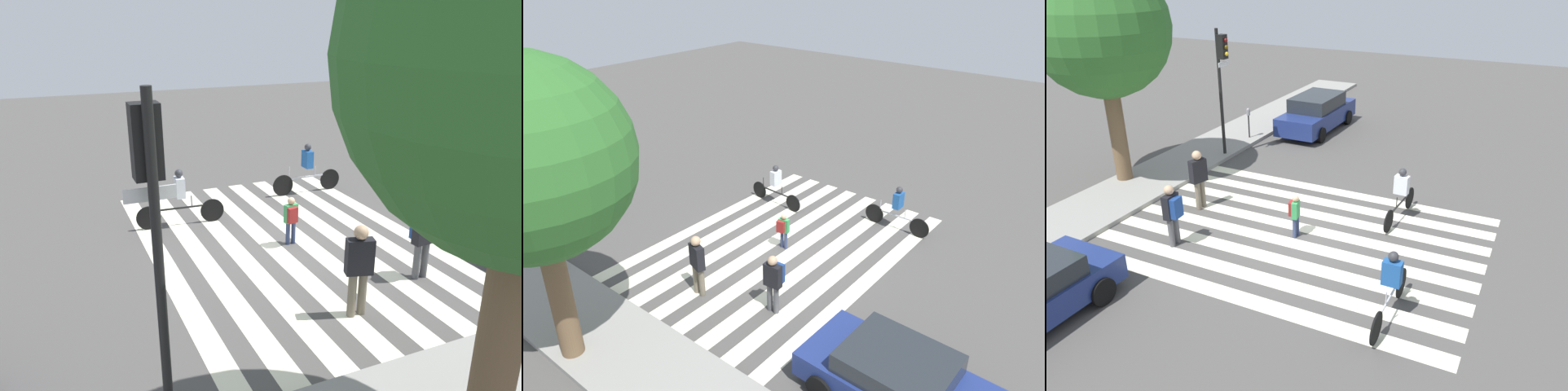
{
  "view_description": "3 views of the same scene",
  "coord_description": "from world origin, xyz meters",
  "views": [
    {
      "loc": [
        5.36,
        10.5,
        5.43
      ],
      "look_at": [
        0.47,
        -0.66,
        1.16
      ],
      "focal_mm": 35.0,
      "sensor_mm": 36.0,
      "label": 1
    },
    {
      "loc": [
        -8.98,
        11.17,
        8.8
      ],
      "look_at": [
        0.52,
        -0.72,
        1.45
      ],
      "focal_mm": 35.0,
      "sensor_mm": 36.0,
      "label": 2
    },
    {
      "loc": [
        -11.01,
        -5.59,
        6.97
      ],
      "look_at": [
        -0.15,
        -0.38,
        1.36
      ],
      "focal_mm": 35.0,
      "sensor_mm": 36.0,
      "label": 3
    }
  ],
  "objects": [
    {
      "name": "cyclist_mid_street",
      "position": [
        -2.36,
        -3.37,
        0.87
      ],
      "size": [
        2.42,
        0.4,
        1.64
      ],
      "rotation": [
        0.0,
        0.0,
        -0.01
      ],
      "color": "black",
      "rests_on": "ground_plane"
    },
    {
      "name": "traffic_light",
      "position": [
        4.34,
        5.19,
        3.35
      ],
      "size": [
        0.6,
        0.5,
        4.79
      ],
      "color": "black",
      "rests_on": "ground_plane"
    },
    {
      "name": "pedestrian_adult_blue_shirt",
      "position": [
        -1.87,
        2.69,
        1.02
      ],
      "size": [
        0.5,
        0.42,
        1.74
      ],
      "rotation": [
        0.0,
        0.0,
        0.08
      ],
      "color": "#4C4C51",
      "rests_on": "ground_plane"
    },
    {
      "name": "cyclist_near_curb",
      "position": [
        2.16,
        -2.28,
        0.86
      ],
      "size": [
        2.42,
        0.42,
        1.61
      ],
      "rotation": [
        0.0,
        0.0,
        -0.07
      ],
      "color": "black",
      "rests_on": "ground_plane"
    },
    {
      "name": "pedestrian_child_with_backpack",
      "position": [
        0.26,
        3.43,
        1.05
      ],
      "size": [
        0.56,
        0.37,
        1.87
      ],
      "rotation": [
        0.0,
        0.0,
        2.85
      ],
      "color": "#6B6051",
      "rests_on": "ground_plane"
    },
    {
      "name": "car_parked_dark_suv",
      "position": [
        8.97,
        3.5,
        0.8
      ],
      "size": [
        4.74,
        2.02,
        1.59
      ],
      "rotation": [
        0.0,
        0.0,
        -0.01
      ],
      "color": "navy",
      "rests_on": "ground_plane"
    },
    {
      "name": "car_parked_silver_sedan",
      "position": [
        -5.87,
        3.48,
        0.69
      ],
      "size": [
        4.11,
        2.17,
        1.32
      ],
      "rotation": [
        0.0,
        0.0,
        -0.02
      ],
      "color": "navy",
      "rests_on": "ground_plane"
    },
    {
      "name": "pedestrian_adult_yellow_jacket",
      "position": [
        -0.06,
        0.03,
        0.73
      ],
      "size": [
        0.37,
        0.33,
        1.25
      ],
      "rotation": [
        0.0,
        0.0,
        3.33
      ],
      "color": "navy",
      "rests_on": "ground_plane"
    },
    {
      "name": "ground_plane",
      "position": [
        0.0,
        0.0,
        0.0
      ],
      "size": [
        60.0,
        60.0,
        0.0
      ],
      "primitive_type": "plane",
      "color": "#4C4947"
    },
    {
      "name": "crosswalk_stripes",
      "position": [
        -0.0,
        0.0,
        0.0
      ],
      "size": [
        6.78,
        10.0,
        0.01
      ],
      "color": "#F2EDCC",
      "rests_on": "ground_plane"
    },
    {
      "name": "street_tree",
      "position": [
        0.79,
        7.02,
        5.05
      ],
      "size": [
        4.27,
        4.27,
        7.22
      ],
      "color": "brown",
      "rests_on": "ground_plane"
    },
    {
      "name": "sidewalk_curb",
      "position": [
        0.0,
        6.25,
        0.07
      ],
      "size": [
        36.0,
        2.5,
        0.14
      ],
      "color": "gray",
      "rests_on": "ground_plane"
    }
  ]
}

